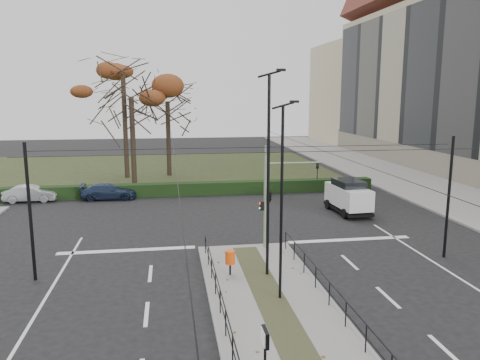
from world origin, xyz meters
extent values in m
plane|color=black|center=(0.00, 0.00, 0.00)|extent=(140.00, 140.00, 0.00)
cube|color=slate|center=(0.00, -2.50, 0.07)|extent=(4.40, 15.00, 0.14)
cube|color=slate|center=(18.00, 22.00, 0.07)|extent=(8.00, 90.00, 0.14)
cube|color=#273018|center=(-6.00, 32.00, 0.05)|extent=(38.00, 26.00, 0.10)
cube|color=black|center=(-6.00, 18.60, 0.50)|extent=(38.00, 1.00, 1.00)
cube|color=black|center=(21.95, 24.00, 9.90)|extent=(0.10, 50.96, 14.76)
cylinder|color=black|center=(-2.05, 4.00, 0.59)|extent=(0.04, 0.04, 0.90)
cylinder|color=black|center=(2.05, 4.00, 0.59)|extent=(0.04, 0.04, 0.90)
cylinder|color=black|center=(-2.05, -2.60, 1.04)|extent=(0.04, 13.20, 0.04)
cylinder|color=black|center=(2.05, -2.60, 1.04)|extent=(0.04, 13.20, 0.04)
cylinder|color=black|center=(-9.60, 2.00, 3.00)|extent=(0.14, 0.14, 6.00)
cylinder|color=black|center=(9.60, 2.00, 3.00)|extent=(0.14, 0.14, 6.00)
cylinder|color=black|center=(0.00, 1.00, 5.50)|extent=(20.00, 0.02, 0.02)
cylinder|color=black|center=(0.00, 3.00, 5.50)|extent=(20.00, 0.02, 0.02)
cylinder|color=black|center=(-3.50, -2.00, 5.30)|extent=(0.02, 34.00, 0.02)
cylinder|color=black|center=(3.50, -2.00, 5.30)|extent=(0.02, 34.00, 0.02)
cylinder|color=gray|center=(1.06, 4.50, 2.51)|extent=(0.15, 0.15, 4.73)
cylinder|color=gray|center=(2.51, 4.50, 4.51)|extent=(2.91, 0.09, 0.09)
imported|color=black|center=(3.79, 4.50, 4.05)|extent=(0.19, 0.20, 0.82)
imported|color=black|center=(1.26, 4.50, 2.87)|extent=(1.08, 1.81, 0.73)
cube|color=black|center=(0.89, 4.50, 2.32)|extent=(0.20, 0.15, 0.45)
sphere|color=#FF0C0C|center=(0.80, 4.50, 2.46)|extent=(0.10, 0.10, 0.10)
sphere|color=#0CE533|center=(0.80, 4.50, 2.21)|extent=(0.10, 0.10, 0.10)
cylinder|color=black|center=(-1.22, 0.96, 0.41)|extent=(0.09, 0.09, 0.53)
cylinder|color=#F24C0E|center=(-1.22, 0.96, 0.94)|extent=(0.43, 0.43, 0.58)
cube|color=black|center=(-1.50, -7.85, 2.01)|extent=(0.10, 0.54, 0.41)
cube|color=silver|center=(-1.56, -7.85, 2.01)|extent=(0.02, 0.47, 0.34)
cylinder|color=black|center=(0.38, -1.70, 3.83)|extent=(0.11, 0.11, 7.39)
cube|color=black|center=(0.80, -1.70, 7.66)|extent=(0.32, 0.13, 0.09)
cylinder|color=black|center=(0.39, 0.75, 4.44)|extent=(0.13, 0.13, 8.60)
cube|color=black|center=(0.88, 0.75, 8.90)|extent=(0.38, 0.15, 0.11)
imported|color=#9EA1A6|center=(-14.08, 18.00, 0.62)|extent=(3.79, 1.37, 1.24)
imported|color=#1F2C49|center=(-8.39, 18.00, 0.61)|extent=(4.23, 1.81, 1.22)
cube|color=silver|center=(8.19, 11.12, 1.17)|extent=(1.98, 4.21, 1.33)
cube|color=black|center=(8.19, 11.12, 1.97)|extent=(1.73, 2.36, 0.62)
cube|color=black|center=(8.19, 11.12, 0.30)|extent=(2.02, 4.30, 0.18)
cylinder|color=black|center=(9.14, 9.82, 0.33)|extent=(0.26, 0.67, 0.66)
cylinder|color=black|center=(7.41, 9.71, 0.33)|extent=(0.26, 0.67, 0.66)
cylinder|color=black|center=(8.98, 12.53, 0.33)|extent=(0.26, 0.67, 0.66)
cylinder|color=black|center=(7.25, 12.42, 0.33)|extent=(0.26, 0.67, 0.66)
cylinder|color=black|center=(-7.73, 27.13, 4.89)|extent=(0.44, 0.44, 9.59)
ellipsoid|color=#592814|center=(-7.73, 27.13, 9.69)|extent=(9.56, 9.56, 6.03)
cylinder|color=black|center=(-3.72, 27.92, 3.70)|extent=(0.44, 0.44, 7.20)
cylinder|color=black|center=(-6.73, 22.49, 3.94)|extent=(0.44, 0.44, 7.68)
camera|label=1|loc=(-3.74, -18.29, 7.89)|focal=35.00mm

